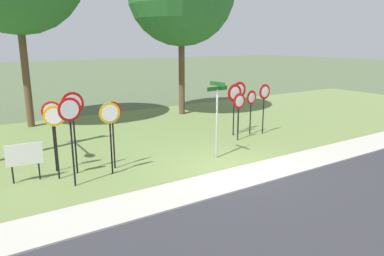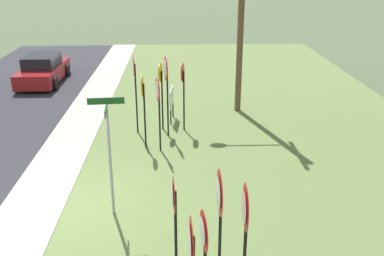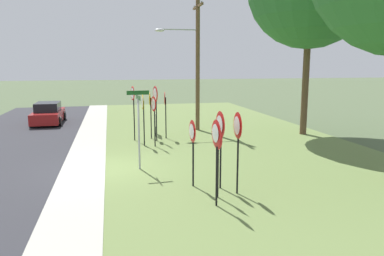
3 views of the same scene
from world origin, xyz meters
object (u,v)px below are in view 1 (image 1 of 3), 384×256
(stop_sign_near_left, at_px, (110,123))
(notice_board, at_px, (24,156))
(stop_sign_near_right, at_px, (55,127))
(stop_sign_far_left, at_px, (71,123))
(stop_sign_center_tall, at_px, (73,114))
(yield_sign_center, at_px, (251,102))
(yield_sign_near_left, at_px, (235,97))
(stop_sign_far_center, at_px, (113,121))
(yield_sign_far_left, at_px, (265,97))
(stop_sign_far_right, at_px, (52,122))
(street_name_post, at_px, (217,113))
(yield_sign_near_right, at_px, (239,95))
(yield_sign_far_right, at_px, (239,106))

(stop_sign_near_left, height_order, notice_board, stop_sign_near_left)
(stop_sign_near_right, relative_size, stop_sign_far_left, 0.87)
(stop_sign_near_right, bearing_deg, stop_sign_center_tall, 28.06)
(stop_sign_near_left, distance_m, yield_sign_center, 7.60)
(stop_sign_far_left, bearing_deg, stop_sign_center_tall, 62.14)
(stop_sign_far_left, bearing_deg, yield_sign_center, 2.57)
(stop_sign_near_right, height_order, yield_sign_near_left, yield_sign_near_left)
(stop_sign_far_center, xyz_separation_m, yield_sign_far_left, (7.81, 0.74, 0.08))
(stop_sign_near_right, xyz_separation_m, stop_sign_far_center, (1.89, -0.04, -0.01))
(stop_sign_near_left, height_order, yield_sign_far_left, stop_sign_near_left)
(stop_sign_far_right, relative_size, stop_sign_center_tall, 0.88)
(stop_sign_center_tall, height_order, notice_board, stop_sign_center_tall)
(stop_sign_center_tall, relative_size, yield_sign_near_left, 1.13)
(stop_sign_near_right, height_order, stop_sign_far_right, stop_sign_far_right)
(stop_sign_far_left, bearing_deg, street_name_post, -10.58)
(yield_sign_near_right, xyz_separation_m, yield_sign_center, (0.19, -0.67, -0.29))
(yield_sign_center, bearing_deg, stop_sign_near_left, -177.10)
(notice_board, bearing_deg, yield_sign_center, 9.19)
(stop_sign_far_left, xyz_separation_m, yield_sign_far_left, (9.42, 1.59, -0.22))
(stop_sign_far_left, bearing_deg, stop_sign_near_left, 6.27)
(yield_sign_near_right, bearing_deg, yield_sign_near_left, -147.13)
(stop_sign_near_left, distance_m, yield_sign_near_left, 6.91)
(stop_sign_far_left, bearing_deg, yield_sign_far_left, 0.55)
(stop_sign_near_right, bearing_deg, yield_sign_far_left, 15.01)
(stop_sign_far_center, distance_m, yield_sign_near_right, 7.18)
(stop_sign_far_left, relative_size, stop_sign_far_right, 1.13)
(stop_sign_far_right, relative_size, notice_board, 1.96)
(stop_sign_far_right, bearing_deg, notice_board, -147.74)
(stop_sign_far_left, distance_m, yield_sign_center, 9.00)
(stop_sign_far_right, relative_size, yield_sign_center, 1.15)
(yield_sign_far_right, bearing_deg, notice_board, 176.27)
(stop_sign_far_left, bearing_deg, notice_board, 125.00)
(stop_sign_far_right, bearing_deg, yield_sign_near_right, 15.55)
(yield_sign_far_right, bearing_deg, yield_sign_far_left, 3.89)
(yield_sign_near_left, relative_size, yield_sign_near_right, 0.99)
(yield_sign_center, distance_m, street_name_post, 4.01)
(yield_sign_near_left, bearing_deg, stop_sign_near_left, -167.60)
(yield_sign_near_left, bearing_deg, notice_board, -176.81)
(stop_sign_near_right, xyz_separation_m, yield_sign_far_right, (7.93, 0.45, -0.15))
(yield_sign_center, bearing_deg, yield_sign_far_right, -165.65)
(stop_sign_far_left, height_order, stop_sign_far_center, stop_sign_far_left)
(stop_sign_near_left, xyz_separation_m, yield_sign_near_left, (6.69, 1.76, 0.06))
(stop_sign_center_tall, distance_m, yield_sign_center, 8.48)
(stop_sign_far_right, bearing_deg, stop_sign_near_left, -29.84)
(street_name_post, bearing_deg, stop_sign_near_left, 168.24)
(stop_sign_far_left, distance_m, yield_sign_near_left, 8.31)
(yield_sign_far_right, xyz_separation_m, street_name_post, (-2.34, -1.48, 0.15))
(stop_sign_near_right, height_order, yield_sign_far_left, stop_sign_near_right)
(stop_sign_far_center, distance_m, street_name_post, 3.82)
(yield_sign_near_left, height_order, yield_sign_near_right, yield_sign_near_right)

